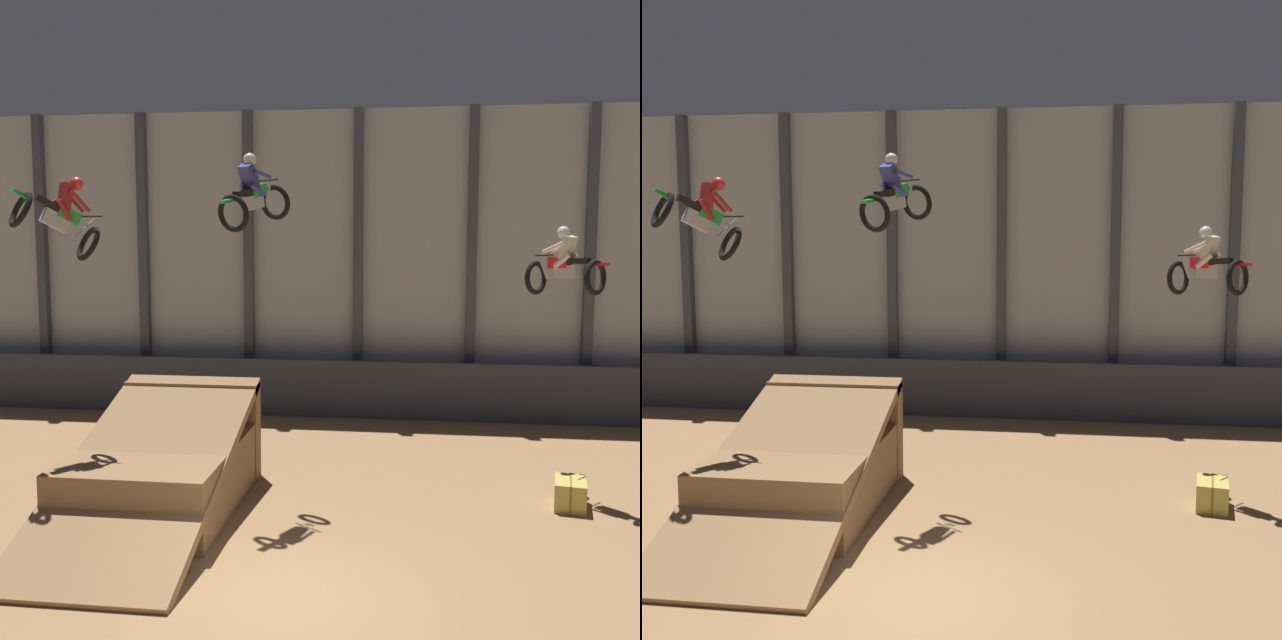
% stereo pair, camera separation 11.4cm
% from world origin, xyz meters
% --- Properties ---
extents(ground_plane, '(60.00, 60.00, 0.00)m').
position_xyz_m(ground_plane, '(0.00, 0.00, 0.00)').
color(ground_plane, '#9E754C').
extents(arena_back_wall, '(32.00, 0.40, 9.15)m').
position_xyz_m(arena_back_wall, '(0.00, 12.43, 4.58)').
color(arena_back_wall, '#ADB2B7').
rests_on(arena_back_wall, ground_plane).
extents(lower_barrier, '(31.36, 0.20, 1.71)m').
position_xyz_m(lower_barrier, '(0.00, 11.36, 0.85)').
color(lower_barrier, '#383D47').
rests_on(lower_barrier, ground_plane).
extents(dirt_ramp, '(2.99, 6.42, 2.33)m').
position_xyz_m(dirt_ramp, '(-3.12, 3.60, 0.77)').
color(dirt_ramp, '#966F48').
rests_on(dirt_ramp, ground_plane).
extents(rider_bike_left_air, '(1.69, 1.71, 1.67)m').
position_xyz_m(rider_bike_left_air, '(-4.93, 3.16, 5.75)').
color(rider_bike_left_air, black).
extents(rider_bike_center_air, '(1.34, 1.84, 1.58)m').
position_xyz_m(rider_bike_center_air, '(-1.43, 4.31, 6.16)').
color(rider_bike_center_air, black).
extents(rider_bike_right_air, '(1.63, 1.59, 1.47)m').
position_xyz_m(rider_bike_right_air, '(4.86, 5.78, 4.74)').
color(rider_bike_right_air, black).
extents(hay_bale_trackside, '(0.75, 0.99, 0.57)m').
position_xyz_m(hay_bale_trackside, '(4.90, 4.55, 0.28)').
color(hay_bale_trackside, '#CCB751').
rests_on(hay_bale_trackside, ground_plane).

